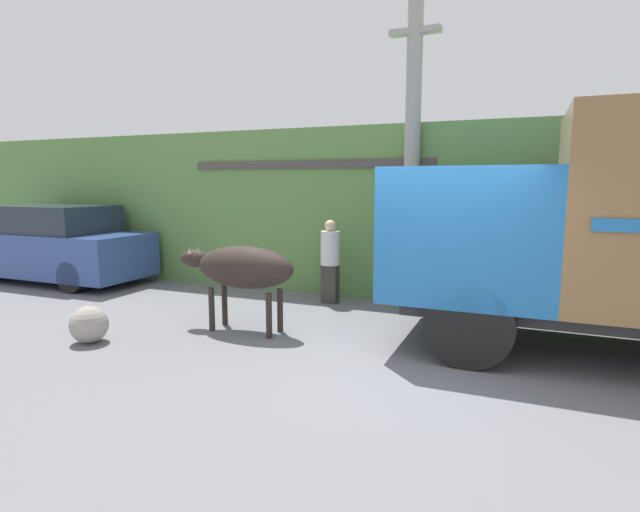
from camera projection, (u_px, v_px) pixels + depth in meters
ground_plane at (424, 365)px, 6.23m from camera, size 60.00×60.00×0.00m
hillside_embankment at (479, 207)px, 12.10m from camera, size 32.00×6.94×3.34m
building_backdrop at (330, 222)px, 11.33m from camera, size 5.15×2.70×2.71m
brown_cow at (242, 268)px, 7.54m from camera, size 1.96×0.65×1.32m
parked_suv at (54, 245)px, 11.45m from camera, size 4.57×1.78×1.75m
pedestrian_on_hill at (330, 258)px, 9.35m from camera, size 0.37×0.37×1.58m
utility_pole at (412, 149)px, 8.96m from camera, size 0.90×0.28×5.53m
roadside_rock at (89, 325)px, 7.08m from camera, size 0.53×0.53×0.53m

